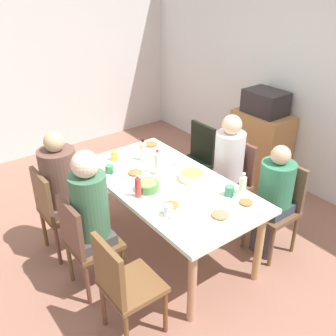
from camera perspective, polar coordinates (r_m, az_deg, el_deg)
ground_plane at (r=3.94m, az=0.00°, el=-11.72°), size 6.93×6.93×0.00m
wall_back at (r=4.76m, az=20.99°, el=11.42°), size 6.02×0.12×2.60m
wall_left at (r=5.79m, az=-18.49°, el=14.58°), size 0.12×4.30×2.60m
dining_table at (r=3.54m, az=0.00°, el=-3.34°), size 1.81×0.96×0.76m
chair_0 at (r=2.87m, az=-6.71°, el=-16.59°), size 0.40×0.40×0.90m
chair_1 at (r=4.13m, az=9.54°, el=-1.46°), size 0.40×0.40×0.90m
person_1 at (r=3.96m, az=8.89°, el=0.95°), size 0.30×0.30×1.23m
chair_2 at (r=3.81m, az=16.02°, el=-5.00°), size 0.40×0.40×0.90m
person_2 at (r=3.66m, az=15.48°, el=-3.26°), size 0.31×0.31×1.13m
chair_3 at (r=3.75m, az=-16.29°, el=-5.61°), size 0.40×0.40×0.90m
person_3 at (r=3.65m, az=-15.51°, el=-2.06°), size 0.33×0.33×1.25m
chair_4 at (r=3.29m, az=-12.22°, el=-10.41°), size 0.40×0.40×0.90m
person_4 at (r=3.16m, az=-11.25°, el=-6.12°), size 0.30×0.30×1.30m
chair_5 at (r=4.51m, az=4.09°, el=1.55°), size 0.40×0.40×0.90m
plate_0 at (r=4.19m, az=-2.52°, el=3.41°), size 0.26×0.26×0.04m
plate_1 at (r=3.06m, az=7.66°, el=-7.05°), size 0.26×0.26×0.04m
plate_2 at (r=3.15m, az=0.46°, el=-5.63°), size 0.23×0.23×0.04m
plate_3 at (r=3.25m, az=11.45°, el=-5.14°), size 0.21×0.21×0.04m
plate_4 at (r=3.63m, az=-4.85°, el=-0.81°), size 0.25×0.25×0.04m
bowl_0 at (r=3.54m, az=3.72°, el=-1.06°), size 0.26×0.26×0.09m
bowl_1 at (r=3.37m, az=-3.05°, el=-2.57°), size 0.20×0.20×0.09m
cup_0 at (r=3.91m, az=-7.91°, el=1.85°), size 0.11×0.07×0.10m
cup_1 at (r=3.33m, az=9.09°, el=-3.36°), size 0.12×0.08×0.09m
cup_2 at (r=3.03m, az=0.09°, el=-6.35°), size 0.11×0.07×0.10m
cup_3 at (r=3.69m, az=-8.61°, el=-0.16°), size 0.12×0.08×0.07m
cup_4 at (r=3.77m, az=1.83°, el=0.93°), size 0.11×0.07×0.08m
bottle_0 at (r=3.58m, az=-1.56°, el=0.75°), size 0.06×0.06×0.25m
bottle_1 at (r=3.86m, az=-3.70°, el=2.55°), size 0.06×0.06×0.22m
bottle_2 at (r=3.37m, az=11.00°, el=-2.26°), size 0.06×0.06×0.19m
bottle_3 at (r=3.26m, az=-4.47°, el=-2.73°), size 0.05×0.05×0.21m
side_cabinet at (r=5.04m, az=13.42°, el=3.07°), size 0.70×0.44×0.90m
microwave at (r=4.83m, az=14.20°, el=9.41°), size 0.48×0.36×0.28m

